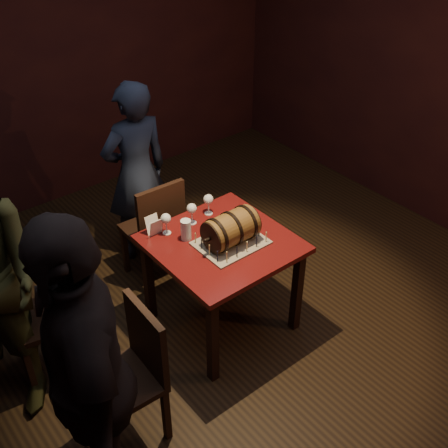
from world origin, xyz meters
The scene contains 15 objects.
room_shell centered at (0.00, 0.00, 1.40)m, with size 5.04×5.04×2.80m.
pub_table centered at (0.12, 0.12, 0.64)m, with size 0.90×0.90×0.75m.
cake_board centered at (0.16, 0.06, 0.76)m, with size 0.45×0.35×0.01m, color gray.
barrel_cake centered at (0.16, 0.06, 0.87)m, with size 0.40×0.24×0.24m.
birthday_candles centered at (0.16, 0.06, 0.80)m, with size 0.40×0.30×0.09m.
wine_glass_left centered at (-0.11, 0.43, 0.87)m, with size 0.07×0.07×0.16m.
wine_glass_mid centered at (0.10, 0.42, 0.87)m, with size 0.07×0.07×0.16m.
wine_glass_right centered at (0.26, 0.44, 0.87)m, with size 0.07×0.07×0.16m.
pint_of_ale centered at (-0.04, 0.30, 0.82)m, with size 0.07×0.07×0.15m.
menu_card centered at (-0.18, 0.48, 0.81)m, with size 0.10×0.05×0.13m, color white, non-canonical shape.
chair_back centered at (0.03, 0.82, 0.52)m, with size 0.41×0.41×0.93m.
chair_left_rear centered at (-0.96, 0.49, 0.52)m, with size 0.48×0.48×0.93m.
chair_left_front centered at (-0.83, -0.27, 0.52)m, with size 0.42×0.42×0.93m.
person_back centered at (0.14, 1.24, 0.77)m, with size 0.56×0.37×1.55m, color #1C2338.
person_left_front centered at (-1.18, -0.49, 0.93)m, with size 1.09×0.45×1.85m, color black.
Camera 1 is at (-1.77, -2.26, 3.04)m, focal length 45.00 mm.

